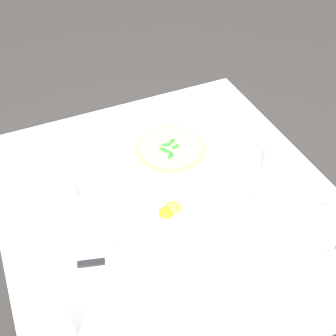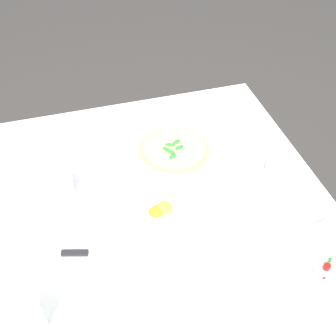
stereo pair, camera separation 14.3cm
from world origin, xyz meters
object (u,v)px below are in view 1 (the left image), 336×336
(water_glass_left_edge, at_px, (61,334))
(napkin_folded, at_px, (74,268))
(pizza, at_px, (170,148))
(water_glass_center_back, at_px, (274,164))
(coffee_cup_near_left, at_px, (208,101))
(menu_card, at_px, (321,215))
(citrus_bowl, at_px, (171,214))
(salt_shaker, at_px, (332,258))
(coffee_cup_near_right, at_px, (64,198))
(coffee_cup_far_right, at_px, (268,206))
(dinner_knife, at_px, (73,266))
(pizza_plate, at_px, (170,151))
(coffee_cup_back_corner, at_px, (178,264))

(water_glass_left_edge, distance_m, napkin_folded, 0.21)
(pizza, distance_m, water_glass_center_back, 0.36)
(coffee_cup_near_left, xyz_separation_m, menu_card, (-0.04, 0.66, -0.00))
(coffee_cup_near_left, xyz_separation_m, citrus_bowl, (0.38, 0.47, -0.01))
(napkin_folded, xyz_separation_m, menu_card, (-0.73, 0.13, 0.02))
(water_glass_left_edge, bearing_deg, napkin_folded, -112.14)
(napkin_folded, relative_size, salt_shaker, 4.43)
(coffee_cup_near_right, bearing_deg, salt_shaker, 140.15)
(pizza, distance_m, water_glass_left_edge, 0.74)
(napkin_folded, xyz_separation_m, citrus_bowl, (-0.32, -0.06, 0.02))
(coffee_cup_near_right, xyz_separation_m, salt_shaker, (-0.62, 0.52, -0.00))
(coffee_cup_near_right, height_order, coffee_cup_near_left, coffee_cup_near_left)
(coffee_cup_near_left, relative_size, citrus_bowl, 0.87)
(coffee_cup_far_right, height_order, menu_card, coffee_cup_far_right)
(salt_shaker, bearing_deg, coffee_cup_far_right, -75.71)
(coffee_cup_near_left, distance_m, menu_card, 0.66)
(coffee_cup_far_right, height_order, coffee_cup_near_left, coffee_cup_far_right)
(napkin_folded, height_order, dinner_knife, dinner_knife)
(pizza_plate, height_order, pizza, pizza)
(water_glass_left_edge, distance_m, citrus_bowl, 0.47)
(pizza_plate, relative_size, napkin_folded, 1.30)
(pizza, relative_size, citrus_bowl, 1.67)
(napkin_folded, xyz_separation_m, salt_shaker, (-0.66, 0.27, 0.02))
(coffee_cup_far_right, xyz_separation_m, dinner_knife, (0.60, -0.04, -0.01))
(water_glass_left_edge, xyz_separation_m, napkin_folded, (-0.08, -0.19, -0.04))
(coffee_cup_far_right, height_order, dinner_knife, coffee_cup_far_right)
(pizza_plate, xyz_separation_m, menu_card, (-0.29, 0.47, 0.02))
(pizza_plate, xyz_separation_m, dinner_knife, (0.44, 0.33, 0.01))
(salt_shaker, bearing_deg, pizza, -70.01)
(coffee_cup_back_corner, bearing_deg, pizza, -111.81)
(coffee_cup_near_right, bearing_deg, pizza, -168.44)
(water_glass_center_back, distance_m, menu_card, 0.23)
(pizza_plate, xyz_separation_m, water_glass_left_edge, (0.52, 0.52, 0.04))
(coffee_cup_near_left, bearing_deg, coffee_cup_back_corner, 56.05)
(dinner_knife, bearing_deg, napkin_folded, -180.00)
(citrus_bowl, bearing_deg, coffee_cup_near_right, -34.69)
(pizza, distance_m, coffee_cup_far_right, 0.41)
(coffee_cup_near_right, xyz_separation_m, water_glass_left_edge, (0.11, 0.44, 0.03))
(coffee_cup_near_right, bearing_deg, water_glass_center_back, 167.35)
(citrus_bowl, distance_m, menu_card, 0.46)
(salt_shaker, bearing_deg, coffee_cup_near_left, -92.44)
(coffee_cup_near_right, xyz_separation_m, dinner_knife, (0.04, 0.25, -0.00))
(coffee_cup_near_left, height_order, dinner_knife, coffee_cup_near_left)
(water_glass_center_back, bearing_deg, napkin_folded, 7.93)
(water_glass_center_back, xyz_separation_m, salt_shaker, (0.06, 0.37, -0.02))
(pizza, height_order, dinner_knife, pizza)
(coffee_cup_far_right, relative_size, water_glass_left_edge, 1.16)
(menu_card, bearing_deg, coffee_cup_far_right, 135.68)
(pizza, relative_size, menu_card, 2.79)
(coffee_cup_back_corner, distance_m, coffee_cup_near_left, 0.77)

